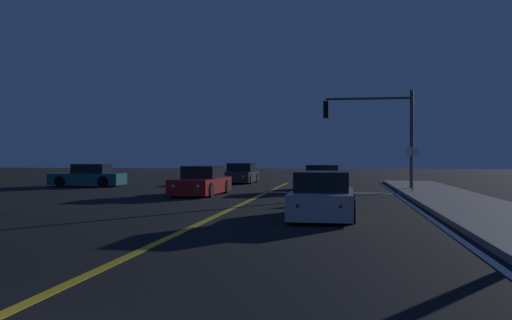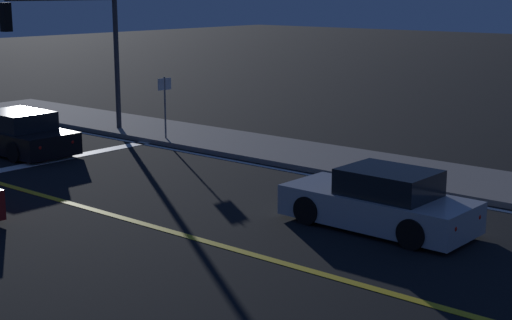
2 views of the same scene
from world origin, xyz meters
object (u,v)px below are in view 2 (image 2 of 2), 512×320
traffic_signal_near_right (75,37)px  street_sign_corner (165,98)px  car_side_waiting_silver (380,202)px  car_lead_oncoming_black (15,134)px

traffic_signal_near_right → street_sign_corner: size_ratio=2.32×
car_side_waiting_silver → street_sign_corner: 11.45m
car_side_waiting_silver → car_lead_oncoming_black: size_ratio=0.91×
car_lead_oncoming_black → traffic_signal_near_right: bearing=6.5°
car_side_waiting_silver → car_lead_oncoming_black: same height
street_sign_corner → car_lead_oncoming_black: bearing=149.3°
street_sign_corner → traffic_signal_near_right: bearing=117.6°
car_side_waiting_silver → traffic_signal_near_right: traffic_signal_near_right is taller
car_lead_oncoming_black → street_sign_corner: 5.02m
car_lead_oncoming_black → street_sign_corner: (4.24, -2.52, 0.94)m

